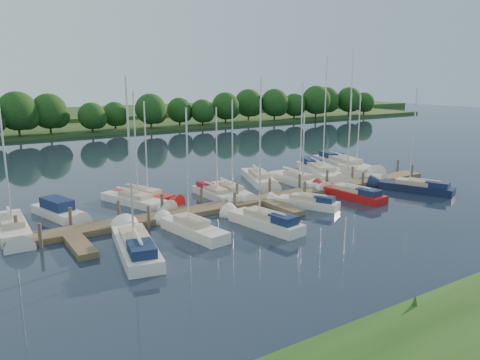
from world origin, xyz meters
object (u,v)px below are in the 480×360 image
dock (267,201)px  sailboat_n_0 (13,230)px  sailboat_s_2 (264,222)px  motorboat (59,213)px  sailboat_n_5 (231,193)px

dock → sailboat_n_0: 19.41m
sailboat_n_0 → sailboat_s_2: sailboat_n_0 is taller
sailboat_n_0 → motorboat: bearing=-146.6°
motorboat → sailboat_s_2: 15.66m
sailboat_s_2 → sailboat_n_0: bearing=142.5°
dock → sailboat_n_0: bearing=170.4°
motorboat → sailboat_n_5: sailboat_n_5 is taller
motorboat → sailboat_s_2: (11.77, -10.33, -0.03)m
sailboat_n_0 → motorboat: size_ratio=1.65×
sailboat_n_5 → sailboat_s_2: (-2.72, -8.81, 0.06)m
sailboat_n_0 → sailboat_s_2: size_ratio=1.08×
sailboat_s_2 → motorboat: bearing=129.2°
dock → sailboat_n_5: sailboat_n_5 is taller
sailboat_n_5 → sailboat_s_2: sailboat_s_2 is taller
motorboat → sailboat_s_2: sailboat_s_2 is taller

